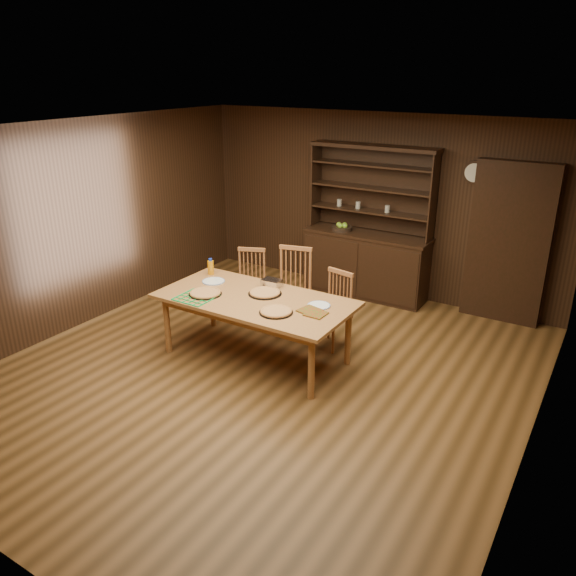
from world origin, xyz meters
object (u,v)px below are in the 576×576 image
Objects in this scene: chair_left at (251,282)px; juice_bottle at (211,267)px; chair_right at (335,307)px; china_hutch at (366,256)px; dining_table at (255,304)px; chair_center at (293,287)px.

juice_bottle is (-0.20, -0.57, 0.34)m from chair_left.
chair_right is 4.55× the size of juice_bottle.
china_hutch reaches higher than juice_bottle.
dining_table is 1.18m from chair_left.
chair_left is 1.02× the size of chair_right.
china_hutch reaches higher than chair_center.
chair_left is at bearing 70.48° from juice_bottle.
chair_right is (0.65, -0.11, -0.08)m from chair_center.
china_hutch is 1.84m from chair_left.
china_hutch is at bearing 35.68° from chair_left.
chair_center is at bearing -100.33° from china_hutch.
china_hutch reaches higher than chair_left.
juice_bottle is (-1.53, -0.43, 0.35)m from chair_right.
chair_center reaches higher than juice_bottle.
china_hutch is 2.00× the size of chair_center.
china_hutch is at bearing 65.50° from chair_center.
chair_right is at bearing -78.00° from china_hutch.
dining_table is at bearing -101.98° from chair_center.
chair_right is at bearing -23.66° from chair_center.
chair_center is at bearing -177.95° from chair_right.
chair_right is at bearing 15.68° from juice_bottle.
juice_bottle reaches higher than dining_table.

